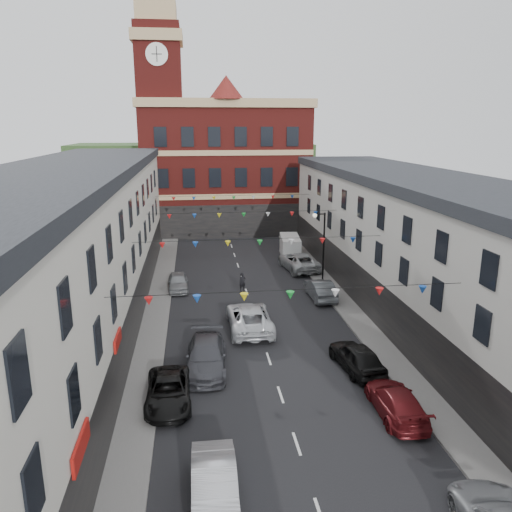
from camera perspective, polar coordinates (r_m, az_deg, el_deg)
name	(u,v)px	position (r m, az deg, el deg)	size (l,w,h in m)	color
ground	(269,359)	(29.39, 1.46, -11.67)	(160.00, 160.00, 0.00)	black
pavement_left	(150,349)	(31.02, -12.03, -10.37)	(1.80, 64.00, 0.15)	#605E5B
pavement_right	(372,337)	(32.75, 13.10, -9.04)	(1.80, 64.00, 0.15)	#605E5B
terrace_left	(51,272)	(29.16, -22.34, -1.75)	(8.40, 56.00, 10.70)	silver
terrace_right	(461,266)	(32.35, 22.35, -1.11)	(8.40, 56.00, 9.70)	#B9B6AD
civic_building	(225,165)	(64.29, -3.60, 10.30)	(20.60, 13.30, 18.50)	maroon
clock_tower	(161,109)	(61.15, -10.85, 16.22)	(5.60, 5.60, 30.00)	maroon
distant_hill	(193,173)	(88.39, -7.20, 9.37)	(40.00, 14.00, 10.00)	#284520
street_lamp	(321,237)	(42.39, 7.45, 2.12)	(1.10, 0.36, 6.00)	black
car_left_b	(214,487)	(19.34, -4.77, -24.83)	(1.60, 4.60, 1.51)	silver
car_left_c	(169,391)	(25.26, -9.95, -14.96)	(2.15, 4.65, 1.29)	black
car_left_d	(206,356)	(28.05, -5.71, -11.31)	(2.20, 5.40, 1.57)	#3E3F46
car_left_e	(178,282)	(41.21, -8.90, -2.94)	(1.61, 4.01, 1.37)	gray
car_right_c	(396,402)	(24.88, 15.74, -15.73)	(1.90, 4.66, 1.35)	maroon
car_right_d	(357,357)	(28.44, 11.45, -11.22)	(1.80, 4.47, 1.52)	black
car_right_e	(320,289)	(39.04, 7.34, -3.78)	(1.59, 4.55, 1.50)	#53575B
car_right_f	(299,261)	(46.50, 4.91, -0.61)	(2.68, 5.80, 1.61)	#AEB1B3
moving_car	(249,318)	(33.00, -0.76, -7.04)	(2.74, 5.93, 1.65)	silver
white_van	(290,247)	(51.05, 3.91, 1.07)	(1.82, 4.73, 2.09)	silver
pedestrian	(242,282)	(40.41, -1.56, -3.00)	(0.56, 0.37, 1.53)	black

